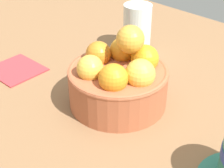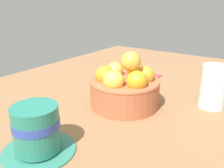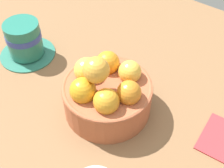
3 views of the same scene
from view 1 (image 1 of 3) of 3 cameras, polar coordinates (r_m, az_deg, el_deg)
The scene contains 4 objects.
ground_plane at distance 60.93cm, azimuth 0.97°, elevation -4.29°, with size 133.63×94.14×3.05cm, color brown.
terracotta_bowl at distance 57.34cm, azimuth 1.16°, elevation 0.88°, with size 17.17×17.17×14.20cm.
water_glass at distance 76.15cm, azimuth 4.27°, elevation 9.44°, with size 6.25×6.25×10.68cm, color silver.
folded_napkin at distance 72.36cm, azimuth -15.97°, elevation 2.47°, with size 10.25×9.42×0.60cm, color #B23338.
Camera 1 is at (-34.13, 35.09, 34.75)cm, focal length 53.96 mm.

